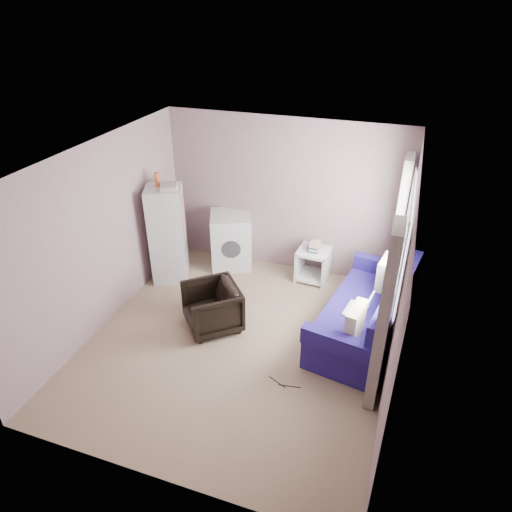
% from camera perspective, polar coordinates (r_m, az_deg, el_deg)
% --- Properties ---
extents(room, '(3.84, 4.24, 2.54)m').
position_cam_1_polar(room, '(5.46, -2.31, -0.61)').
color(room, '#8F765D').
rests_on(room, ground).
extents(armchair, '(0.95, 0.96, 0.72)m').
position_cam_1_polar(armchair, '(6.25, -5.54, -6.17)').
color(armchair, black).
rests_on(armchair, ground).
extents(fridge, '(0.70, 0.70, 1.77)m').
position_cam_1_polar(fridge, '(7.22, -10.99, 2.74)').
color(fridge, '#B5B5B5').
rests_on(fridge, ground).
extents(washing_machine, '(0.85, 0.85, 0.92)m').
position_cam_1_polar(washing_machine, '(7.60, -3.12, 2.14)').
color(washing_machine, '#B5B5B5').
rests_on(washing_machine, ground).
extents(side_table, '(0.51, 0.51, 0.66)m').
position_cam_1_polar(side_table, '(7.32, 7.17, -0.77)').
color(side_table, silver).
rests_on(side_table, ground).
extents(sofa, '(1.29, 2.21, 0.93)m').
position_cam_1_polar(sofa, '(6.25, 13.91, -7.26)').
color(sofa, navy).
rests_on(sofa, ground).
extents(window_dressing, '(0.17, 2.62, 2.18)m').
position_cam_1_polar(window_dressing, '(5.85, 16.63, -1.40)').
color(window_dressing, white).
rests_on(window_dressing, ground).
extents(floor_cables, '(0.41, 0.13, 0.01)m').
position_cam_1_polar(floor_cables, '(5.64, 3.43, -15.68)').
color(floor_cables, black).
rests_on(floor_cables, ground).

